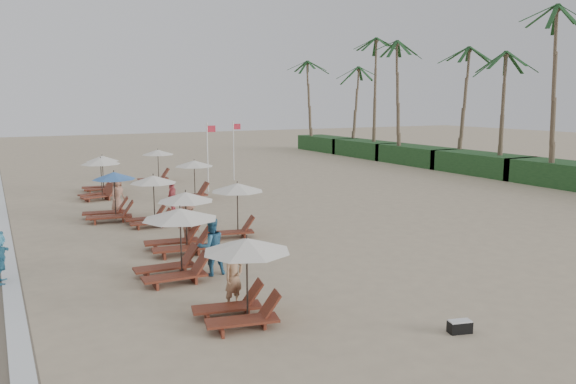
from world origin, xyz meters
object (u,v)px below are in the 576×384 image
inland_station_2 (156,163)px  duffel_bag (460,326)px  beachgoer_mid_b (188,223)px  beachgoer_far_b (117,194)px  lounger_station_3 (150,200)px  lounger_station_5 (98,178)px  lounger_station_2 (179,225)px  beachgoer_near (234,277)px  flag_pole_near (208,154)px  beachgoer_mid_a (211,246)px  inland_station_1 (191,177)px  inland_station_0 (235,203)px  lounger_station_0 (240,278)px  lounger_station_4 (109,199)px  beachgoer_far_a (172,199)px  lounger_station_1 (174,243)px  lounger_station_6 (100,174)px

inland_station_2 → duffel_bag: inland_station_2 is taller
beachgoer_mid_b → beachgoer_far_b: beachgoer_far_b is taller
lounger_station_3 → lounger_station_5: (-0.89, 8.24, 0.06)m
lounger_station_2 → inland_station_2: size_ratio=0.96×
beachgoer_far_b → lounger_station_5: bearing=54.8°
lounger_station_5 → beachgoer_near: bearing=-89.1°
lounger_station_2 → flag_pole_near: flag_pole_near is taller
lounger_station_3 → flag_pole_near: 9.64m
beachgoer_mid_a → inland_station_1: bearing=-108.1°
inland_station_0 → inland_station_1: same height
lounger_station_0 → lounger_station_2: lounger_station_2 is taller
lounger_station_2 → lounger_station_4: bearing=100.1°
beachgoer_far_a → beachgoer_far_b: bearing=-116.3°
beachgoer_mid_b → flag_pole_near: (5.09, 11.62, 1.57)m
lounger_station_5 → beachgoer_mid_a: size_ratio=1.31×
lounger_station_1 → beachgoer_far_b: 12.35m
beachgoer_mid_a → beachgoer_far_a: size_ratio=1.05×
lounger_station_2 → lounger_station_6: (-0.17, 16.01, 0.09)m
lounger_station_5 → lounger_station_3: bearing=-83.8°
lounger_station_0 → lounger_station_4: lounger_station_4 is taller
lounger_station_2 → inland_station_2: bearing=77.8°
lounger_station_1 → flag_pole_near: (6.91, 15.85, 1.22)m
lounger_station_4 → beachgoer_mid_b: lounger_station_4 is taller
inland_station_0 → lounger_station_5: bearing=106.3°
lounger_station_4 → lounger_station_6: size_ratio=1.10×
lounger_station_0 → duffel_bag: (4.48, -3.17, -1.01)m
lounger_station_3 → beachgoer_far_a: bearing=42.7°
lounger_station_4 → beachgoer_mid_a: (1.32, -10.32, -0.06)m
beachgoer_far_a → lounger_station_4: bearing=-76.4°
lounger_station_6 → inland_station_1: size_ratio=0.83×
lounger_station_0 → inland_station_0: (3.44, 8.61, 0.25)m
inland_station_2 → beachgoer_mid_b: (-3.33, -17.46, -0.50)m
beachgoer_near → beachgoer_mid_b: 7.55m
lounger_station_5 → beachgoer_near: 19.59m
lounger_station_5 → lounger_station_6: lounger_station_5 is taller
beachgoer_far_a → lounger_station_6: bearing=-141.1°
beachgoer_near → flag_pole_near: 20.13m
lounger_station_3 → beachgoer_far_a: size_ratio=1.31×
beachgoer_far_a → duffel_bag: size_ratio=2.93×
lounger_station_5 → duffel_bag: (4.55, -23.75, -1.09)m
beachgoer_far_a → beachgoer_far_b: (-2.04, 2.91, -0.03)m
beachgoer_far_a → inland_station_0: bearing=42.0°
lounger_station_5 → beachgoer_mid_a: lounger_station_5 is taller
beachgoer_mid_a → beachgoer_mid_b: size_ratio=1.16×
lounger_station_6 → beachgoer_far_a: lounger_station_6 is taller
inland_station_1 → flag_pole_near: 2.99m
lounger_station_0 → beachgoer_far_b: bearing=89.3°
beachgoer_mid_a → flag_pole_near: (5.72, 15.99, 1.44)m
lounger_station_3 → inland_station_1: 6.79m
lounger_station_4 → inland_station_0: bearing=-55.1°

